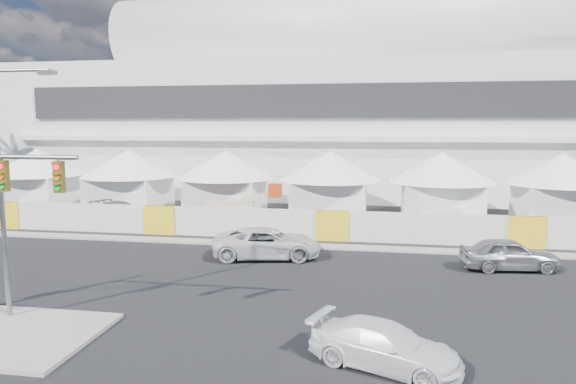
% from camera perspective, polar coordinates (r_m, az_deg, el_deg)
% --- Properties ---
extents(ground, '(160.00, 160.00, 0.00)m').
position_cam_1_polar(ground, '(21.92, -14.80, -12.98)').
color(ground, black).
rests_on(ground, ground).
extents(far_curb, '(80.00, 1.20, 0.12)m').
position_cam_1_polar(far_curb, '(33.96, 29.00, -6.27)').
color(far_curb, gray).
rests_on(far_curb, ground).
extents(stadium, '(80.00, 24.80, 21.98)m').
position_cam_1_polar(stadium, '(60.17, 9.81, 9.13)').
color(stadium, silver).
rests_on(stadium, ground).
extents(tent_row, '(53.40, 8.40, 5.40)m').
position_cam_1_polar(tent_row, '(43.65, -1.20, 1.64)').
color(tent_row, white).
rests_on(tent_row, ground).
extents(hoarding_fence, '(70.00, 0.25, 2.00)m').
position_cam_1_polar(hoarding_fence, '(33.89, 4.92, -3.75)').
color(hoarding_fence, silver).
rests_on(hoarding_fence, ground).
extents(sedan_silver, '(2.61, 5.17, 1.69)m').
position_cam_1_polar(sedan_silver, '(29.48, 23.35, -6.35)').
color(sedan_silver, '#A2A1A6').
rests_on(sedan_silver, ground).
extents(pickup_curb, '(3.96, 6.61, 1.72)m').
position_cam_1_polar(pickup_curb, '(29.49, -2.32, -5.69)').
color(pickup_curb, silver).
rests_on(pickup_curb, ground).
extents(pickup_near, '(3.51, 5.20, 1.40)m').
position_cam_1_polar(pickup_near, '(17.05, 10.69, -16.41)').
color(pickup_near, white).
rests_on(pickup_near, ground).
extents(lot_car_a, '(2.36, 4.85, 1.53)m').
position_cam_1_polar(lot_car_a, '(39.22, 17.63, -2.89)').
color(lot_car_a, white).
rests_on(lot_car_a, ground).
extents(lot_car_c, '(4.67, 6.09, 1.64)m').
position_cam_1_polar(lot_car_c, '(41.81, -18.09, -2.20)').
color(lot_car_c, '#B8B7BC').
rests_on(lot_car_c, ground).
extents(streetlight_median, '(2.66, 0.27, 9.61)m').
position_cam_1_polar(streetlight_median, '(22.12, -28.87, 1.61)').
color(streetlight_median, gray).
rests_on(streetlight_median, median_island).
extents(boom_lift, '(6.70, 1.57, 3.41)m').
position_cam_1_polar(boom_lift, '(37.71, -7.28, -2.76)').
color(boom_lift, red).
rests_on(boom_lift, ground).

